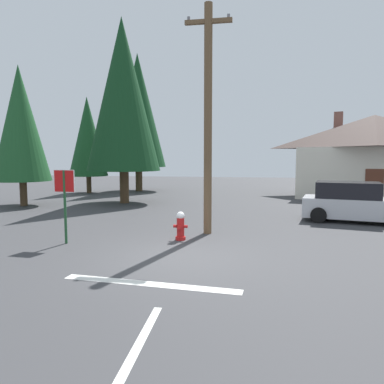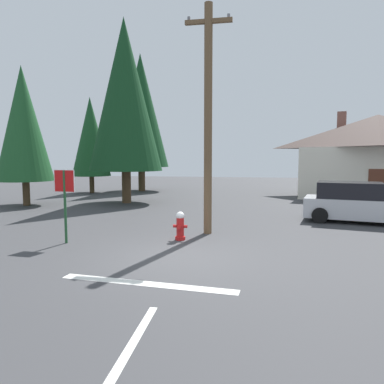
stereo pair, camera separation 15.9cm
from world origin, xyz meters
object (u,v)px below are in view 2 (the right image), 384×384
at_px(stop_sign_near, 65,191).
at_px(pine_tree_short_left, 125,95).
at_px(pine_tree_far_center, 141,111).
at_px(fire_hydrant, 180,226).
at_px(utility_pole, 208,116).
at_px(pine_tree_tall_left, 23,124).
at_px(house, 376,155).
at_px(pine_tree_mid_left, 91,137).
at_px(parked_car, 355,203).

bearing_deg(stop_sign_near, pine_tree_short_left, 100.28).
height_order(stop_sign_near, pine_tree_far_center, pine_tree_far_center).
xyz_separation_m(fire_hydrant, pine_tree_short_left, (-5.20, 8.77, 5.79)).
bearing_deg(utility_pole, pine_tree_tall_left, 153.45).
bearing_deg(pine_tree_far_center, house, -5.67).
relative_size(utility_pole, house, 0.70).
distance_m(pine_tree_mid_left, pine_tree_short_left, 7.43).
xyz_separation_m(utility_pole, house, (9.39, 13.44, -1.22)).
xyz_separation_m(stop_sign_near, pine_tree_short_left, (-1.79, 9.86, 4.61)).
relative_size(house, parked_car, 2.53).
bearing_deg(fire_hydrant, house, 55.25).
distance_m(house, parked_car, 10.88).
relative_size(utility_pole, parked_car, 1.76).
relative_size(fire_hydrant, parked_car, 0.21).
bearing_deg(utility_pole, pine_tree_far_center, 116.47).
xyz_separation_m(fire_hydrant, pine_tree_far_center, (-6.79, 16.27, 5.88)).
height_order(fire_hydrant, parked_car, parked_car).
height_order(parked_car, pine_tree_tall_left, pine_tree_tall_left).
bearing_deg(pine_tree_far_center, pine_tree_mid_left, -145.44).
distance_m(stop_sign_near, utility_pole, 5.31).
distance_m(pine_tree_short_left, pine_tree_far_center, 7.67).
distance_m(parked_car, pine_tree_tall_left, 17.28).
distance_m(pine_tree_tall_left, pine_tree_far_center, 10.38).
relative_size(pine_tree_mid_left, pine_tree_short_left, 0.68).
xyz_separation_m(utility_pole, pine_tree_short_left, (-5.93, 7.61, 2.17)).
distance_m(utility_pole, pine_tree_tall_left, 12.36).
relative_size(utility_pole, pine_tree_short_left, 0.74).
height_order(fire_hydrant, pine_tree_far_center, pine_tree_far_center).
bearing_deg(pine_tree_far_center, pine_tree_tall_left, -110.17).
height_order(utility_pole, pine_tree_tall_left, utility_pole).
height_order(utility_pole, house, utility_pole).
bearing_deg(utility_pole, house, 55.05).
bearing_deg(parked_car, house, 69.74).
bearing_deg(stop_sign_near, parked_car, 29.92).
relative_size(fire_hydrant, utility_pole, 0.12).
bearing_deg(stop_sign_near, fire_hydrant, 17.69).
bearing_deg(utility_pole, pine_tree_mid_left, 129.80).
distance_m(parked_car, pine_tree_mid_left, 19.29).
distance_m(fire_hydrant, pine_tree_mid_left, 17.66).
relative_size(pine_tree_tall_left, pine_tree_short_left, 0.72).
xyz_separation_m(pine_tree_tall_left, pine_tree_mid_left, (0.30, 7.38, -0.29)).
distance_m(stop_sign_near, pine_tree_short_left, 11.03).
bearing_deg(stop_sign_near, house, 49.20).
bearing_deg(pine_tree_short_left, parked_car, -19.84).
height_order(stop_sign_near, pine_tree_tall_left, pine_tree_tall_left).
relative_size(parked_car, pine_tree_short_left, 0.42).
xyz_separation_m(fire_hydrant, utility_pole, (0.73, 1.16, 3.62)).
xyz_separation_m(pine_tree_tall_left, pine_tree_far_center, (3.52, 9.59, 1.82)).
bearing_deg(pine_tree_short_left, pine_tree_tall_left, -157.82).
relative_size(stop_sign_near, pine_tree_tall_left, 0.30).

